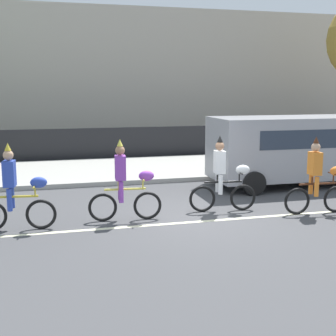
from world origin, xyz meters
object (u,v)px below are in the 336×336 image
parade_cyclist_orange (318,180)px  parade_cyclist_purple (126,185)px  parked_van_grey (293,145)px  parade_cyclist_cobalt (16,193)px  parade_cyclist_zebra (224,178)px

parade_cyclist_orange → parade_cyclist_purple: bearing=172.8°
parade_cyclist_orange → parked_van_grey: (1.11, 3.24, 0.44)m
parade_cyclist_cobalt → parade_cyclist_orange: (7.11, -0.44, 0.00)m
parade_cyclist_cobalt → parade_cyclist_zebra: bearing=4.1°
parade_cyclist_purple → parade_cyclist_orange: same height
parade_cyclist_zebra → parade_cyclist_orange: (2.17, -0.80, 0.00)m
parade_cyclist_zebra → parked_van_grey: bearing=36.7°
parade_cyclist_orange → parade_cyclist_cobalt: bearing=176.4°
parade_cyclist_cobalt → parade_cyclist_purple: 2.43m
parade_cyclist_orange → parade_cyclist_zebra: bearing=159.8°
parade_cyclist_cobalt → parade_cyclist_zebra: same height
parade_cyclist_cobalt → parade_cyclist_purple: bearing=3.5°
parked_van_grey → parade_cyclist_purple: bearing=-155.4°
parade_cyclist_zebra → parked_van_grey: size_ratio=0.38×
parade_cyclist_purple → parked_van_grey: bearing=24.6°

